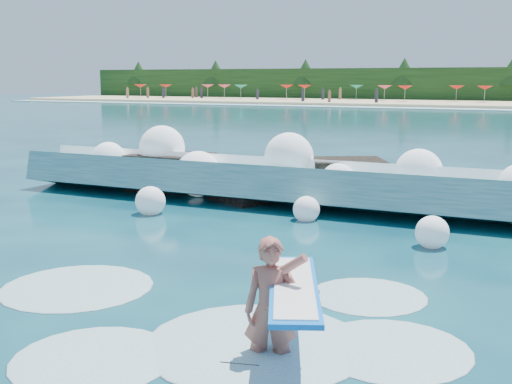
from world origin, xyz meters
TOP-DOWN VIEW (x-y plane):
  - ground at (0.00, 0.00)m, footprint 200.00×200.00m
  - beach at (0.00, 78.00)m, footprint 140.00×20.00m
  - wet_band at (0.00, 67.00)m, footprint 140.00×5.00m
  - treeline at (0.00, 88.00)m, footprint 140.00×4.00m
  - breaking_wave at (0.86, 6.99)m, footprint 18.10×2.82m
  - rock_cluster at (-1.49, 7.49)m, footprint 8.25×3.42m
  - surfer_with_board at (3.94, -2.56)m, footprint 1.54×2.99m
  - wave_spray at (0.71, 6.83)m, footprint 14.55×4.76m
  - surf_foam at (2.97, -2.02)m, footprint 9.28×5.77m
  - beach_umbrellas at (0.07, 80.33)m, footprint 111.81×6.56m
  - beachgoers at (-1.84, 73.93)m, footprint 101.53×12.93m

SIDE VIEW (x-z plane):
  - ground at x=0.00m, z-range 0.00..0.00m
  - surf_foam at x=2.97m, z-range -0.07..0.07m
  - wet_band at x=0.00m, z-range 0.00..0.08m
  - beach at x=0.00m, z-range 0.00..0.40m
  - rock_cluster at x=-1.49m, z-range -0.26..1.15m
  - breaking_wave at x=0.86m, z-range -0.24..1.33m
  - surfer_with_board at x=3.94m, z-range -0.24..1.62m
  - wave_spray at x=0.71m, z-range -0.06..2.02m
  - beachgoers at x=-1.84m, z-range 0.13..2.05m
  - beach_umbrellas at x=0.07m, z-range 2.00..2.50m
  - treeline at x=0.00m, z-range 0.00..5.00m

